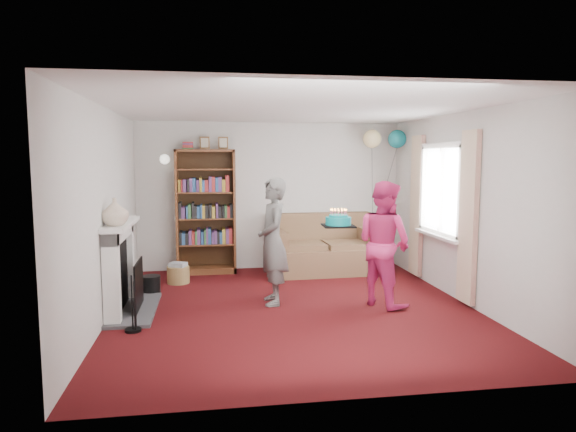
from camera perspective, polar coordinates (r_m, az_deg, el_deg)
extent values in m
plane|color=black|center=(6.61, 0.71, -10.24)|extent=(5.00, 5.00, 0.00)
cube|color=silver|center=(8.84, -1.97, 2.24)|extent=(4.50, 0.02, 2.50)
cube|color=silver|center=(6.39, -19.68, 0.25)|extent=(0.02, 5.00, 2.50)
cube|color=silver|center=(7.10, 19.04, 0.85)|extent=(0.02, 5.00, 2.50)
cube|color=white|center=(6.36, 0.74, 11.92)|extent=(4.50, 5.00, 0.01)
cube|color=#3F3F42|center=(6.78, -16.77, -9.92)|extent=(0.55, 1.40, 0.04)
cube|color=white|center=(6.15, -19.02, -6.76)|extent=(0.18, 0.14, 1.06)
cube|color=white|center=(7.21, -17.48, -4.79)|extent=(0.18, 0.14, 1.06)
cube|color=white|center=(6.60, -18.33, -1.70)|extent=(0.18, 1.24, 0.16)
cube|color=white|center=(6.58, -18.11, -0.84)|extent=(0.28, 1.35, 0.05)
cube|color=black|center=(6.69, -18.34, -6.12)|extent=(0.10, 0.80, 0.86)
cube|color=black|center=(6.69, -16.25, -7.37)|extent=(0.02, 0.70, 0.60)
cylinder|color=black|center=(5.94, -16.94, -9.24)|extent=(0.18, 0.18, 0.64)
cylinder|color=black|center=(7.50, -14.96, -7.41)|extent=(0.26, 0.26, 0.26)
cube|color=white|center=(7.58, 16.80, 7.51)|extent=(0.08, 1.30, 0.08)
cube|color=white|center=(7.66, 16.50, -1.88)|extent=(0.08, 1.30, 0.08)
cube|color=white|center=(7.61, 16.85, 2.79)|extent=(0.01, 1.15, 1.20)
cube|color=white|center=(7.65, 16.29, -2.11)|extent=(0.14, 1.32, 0.04)
cube|color=beige|center=(6.88, 19.41, -0.16)|extent=(0.07, 0.38, 2.20)
cube|color=beige|center=(8.36, 14.11, 1.12)|extent=(0.07, 0.38, 2.20)
cylinder|color=gold|center=(8.72, -13.50, 6.29)|extent=(0.04, 0.12, 0.04)
sphere|color=white|center=(8.63, -13.54, 6.15)|extent=(0.16, 0.16, 0.16)
cube|color=#472B14|center=(8.75, -9.11, 0.60)|extent=(0.97, 0.04, 2.04)
cube|color=brown|center=(8.57, -12.20, 0.42)|extent=(0.04, 0.42, 2.04)
cube|color=brown|center=(8.57, -6.02, 0.52)|extent=(0.04, 0.42, 2.04)
cube|color=brown|center=(8.51, -9.23, 7.17)|extent=(0.97, 0.42, 0.04)
cube|color=brown|center=(8.71, -9.00, -5.88)|extent=(0.97, 0.42, 0.10)
cube|color=brown|center=(8.63, -9.05, -3.07)|extent=(0.89, 0.38, 0.03)
cube|color=brown|center=(8.57, -9.10, -0.24)|extent=(0.89, 0.38, 0.02)
cube|color=brown|center=(8.53, -9.15, 2.62)|extent=(0.89, 0.38, 0.02)
cube|color=brown|center=(8.52, -9.19, 5.14)|extent=(0.89, 0.38, 0.02)
cube|color=maroon|center=(8.50, -11.07, 7.68)|extent=(0.16, 0.22, 0.12)
cube|color=brown|center=(8.57, -9.25, 8.04)|extent=(0.16, 0.02, 0.20)
cube|color=brown|center=(8.57, -7.22, 8.07)|extent=(0.16, 0.02, 0.20)
cube|color=brown|center=(8.62, 3.94, -4.84)|extent=(1.81, 0.96, 0.43)
cube|color=brown|center=(8.90, 3.45, -2.04)|extent=(1.81, 0.24, 0.75)
cube|color=brown|center=(8.44, -1.26, -3.59)|extent=(0.24, 0.91, 0.59)
cube|color=brown|center=(8.79, 8.96, -3.27)|extent=(0.24, 0.91, 0.59)
cube|color=brown|center=(8.42, 1.38, -3.40)|extent=(0.77, 0.66, 0.12)
cube|color=brown|center=(8.60, 6.71, -3.24)|extent=(0.77, 0.66, 0.12)
cylinder|color=olive|center=(8.05, -12.09, -6.40)|extent=(0.34, 0.34, 0.26)
cube|color=beige|center=(8.02, -12.12, -5.30)|extent=(0.24, 0.19, 0.06)
imported|color=black|center=(6.66, -1.70, -2.84)|extent=(0.41, 0.61, 1.65)
imported|color=#CE2968|center=(6.73, 10.61, -3.01)|extent=(0.91, 0.98, 1.61)
cube|color=black|center=(6.56, 5.61, -1.08)|extent=(0.39, 0.39, 0.02)
cylinder|color=#0B8689|center=(6.55, 5.61, -0.56)|extent=(0.33, 0.33, 0.10)
cylinder|color=#0B8689|center=(6.54, 5.62, -0.03)|extent=(0.24, 0.24, 0.04)
cylinder|color=#DE6294|center=(6.57, 6.45, 0.28)|extent=(0.01, 0.01, 0.09)
sphere|color=orange|center=(6.56, 6.46, 0.72)|extent=(0.02, 0.02, 0.02)
cylinder|color=#DE6294|center=(6.60, 6.27, 0.32)|extent=(0.01, 0.01, 0.09)
sphere|color=orange|center=(6.60, 6.28, 0.75)|extent=(0.02, 0.02, 0.02)
cylinder|color=#DE6294|center=(6.63, 5.97, 0.35)|extent=(0.01, 0.01, 0.09)
sphere|color=orange|center=(6.62, 5.97, 0.78)|extent=(0.02, 0.02, 0.02)
cylinder|color=#DE6294|center=(6.64, 5.60, 0.36)|extent=(0.01, 0.01, 0.09)
sphere|color=orange|center=(6.63, 5.60, 0.79)|extent=(0.02, 0.02, 0.02)
cylinder|color=#DE6294|center=(6.63, 5.23, 0.35)|extent=(0.01, 0.01, 0.09)
sphere|color=orange|center=(6.62, 5.24, 0.78)|extent=(0.02, 0.02, 0.02)
cylinder|color=#DE6294|center=(6.60, 4.94, 0.33)|extent=(0.01, 0.01, 0.09)
sphere|color=orange|center=(6.59, 4.95, 0.76)|extent=(0.02, 0.02, 0.02)
cylinder|color=#DE6294|center=(6.56, 4.78, 0.30)|extent=(0.01, 0.01, 0.09)
sphere|color=orange|center=(6.56, 4.78, 0.73)|extent=(0.02, 0.02, 0.02)
cylinder|color=#DE6294|center=(6.52, 4.79, 0.26)|extent=(0.01, 0.01, 0.09)
sphere|color=orange|center=(6.51, 4.79, 0.69)|extent=(0.02, 0.02, 0.02)
cylinder|color=#DE6294|center=(6.48, 4.96, 0.22)|extent=(0.01, 0.01, 0.09)
sphere|color=orange|center=(6.47, 4.96, 0.66)|extent=(0.02, 0.02, 0.02)
cylinder|color=#DE6294|center=(6.45, 5.26, 0.19)|extent=(0.01, 0.01, 0.09)
sphere|color=orange|center=(6.45, 5.27, 0.63)|extent=(0.02, 0.02, 0.02)
cylinder|color=#DE6294|center=(6.44, 5.64, 0.18)|extent=(0.01, 0.01, 0.09)
sphere|color=orange|center=(6.44, 5.65, 0.62)|extent=(0.02, 0.02, 0.02)
cylinder|color=#DE6294|center=(6.45, 6.02, 0.18)|extent=(0.01, 0.01, 0.09)
sphere|color=orange|center=(6.45, 6.03, 0.62)|extent=(0.02, 0.02, 0.02)
cylinder|color=#DE6294|center=(6.48, 6.31, 0.21)|extent=(0.01, 0.01, 0.09)
sphere|color=orange|center=(6.48, 6.32, 0.65)|extent=(0.02, 0.02, 0.02)
cylinder|color=#DE6294|center=(6.52, 6.47, 0.24)|extent=(0.01, 0.01, 0.09)
sphere|color=orange|center=(6.52, 6.47, 0.68)|extent=(0.02, 0.02, 0.02)
sphere|color=#3F3F3F|center=(8.56, 9.40, -1.73)|extent=(0.02, 0.02, 0.02)
sphere|color=teal|center=(8.97, 12.02, 8.37)|extent=(0.31, 0.31, 0.31)
sphere|color=#F8E397|center=(8.82, 9.32, 8.46)|extent=(0.31, 0.31, 0.31)
imported|color=beige|center=(6.22, -18.68, 0.44)|extent=(0.34, 0.34, 0.32)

